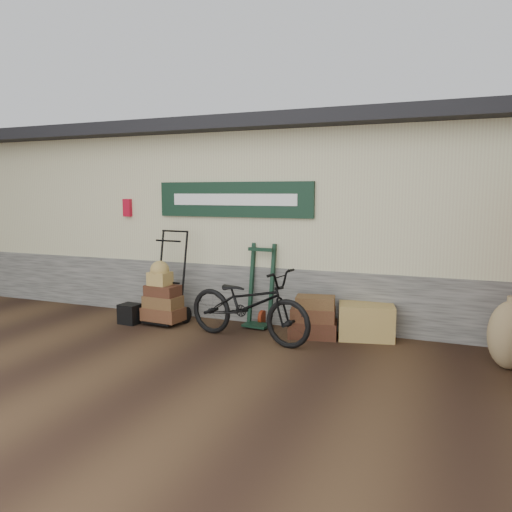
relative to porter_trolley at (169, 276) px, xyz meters
The scene contains 9 objects.
ground 1.54m from the porter_trolley, 23.27° to the right, with size 80.00×80.00×0.00m, color black.
station_building 2.67m from the porter_trolley, 60.79° to the left, with size 14.40×4.10×3.20m.
porter_trolley is the anchor object (origin of this frame).
green_barrow 1.47m from the porter_trolley, 12.48° to the left, with size 0.46×0.39×1.28m, color black, non-canonical shape.
suitcase_stack 2.39m from the porter_trolley, ahead, with size 0.68×0.43×0.60m, color #3B2513, non-canonical shape.
wicker_hamper 3.12m from the porter_trolley, ahead, with size 0.76×0.50×0.50m, color olive.
black_trunk 0.85m from the porter_trolley, 149.12° to the right, with size 0.31×0.27×0.31m, color black.
bicycle 1.62m from the porter_trolley, 15.84° to the right, with size 1.96×0.68×1.14m, color black.
burlap_sack_left 4.87m from the porter_trolley, ahead, with size 0.51×0.43×0.82m, color olive.
Camera 1 is at (2.95, -6.19, 2.06)m, focal length 35.00 mm.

